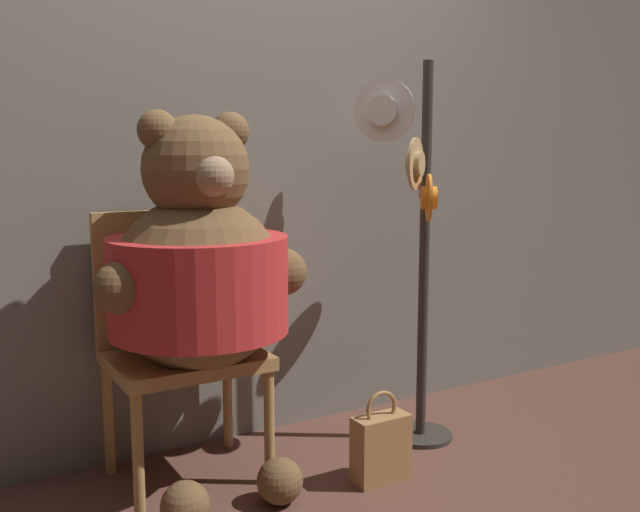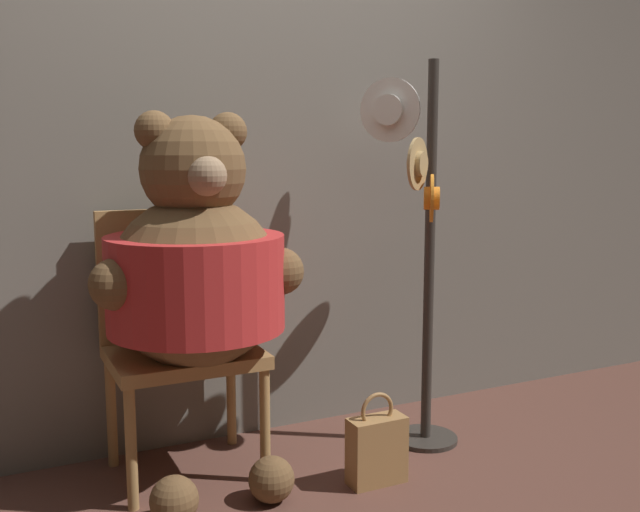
{
  "view_description": "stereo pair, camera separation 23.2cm",
  "coord_description": "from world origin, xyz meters",
  "px_view_note": "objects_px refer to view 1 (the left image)",
  "views": [
    {
      "loc": [
        -1.31,
        -2.24,
        1.26
      ],
      "look_at": [
        0.11,
        0.17,
        0.85
      ],
      "focal_mm": 40.0,
      "sensor_mm": 36.0,
      "label": 1
    },
    {
      "loc": [
        -1.11,
        -2.35,
        1.26
      ],
      "look_at": [
        0.11,
        0.17,
        0.85
      ],
      "focal_mm": 40.0,
      "sensor_mm": 36.0,
      "label": 2
    }
  ],
  "objects_px": {
    "chair": "(177,332)",
    "teddy_bear": "(199,273)",
    "handbag_on_ground": "(381,446)",
    "hat_display_rack": "(415,236)"
  },
  "relations": [
    {
      "from": "hat_display_rack",
      "to": "handbag_on_ground",
      "type": "xyz_separation_m",
      "value": [
        -0.36,
        -0.27,
        -0.76
      ]
    },
    {
      "from": "hat_display_rack",
      "to": "handbag_on_ground",
      "type": "relative_size",
      "value": 4.53
    },
    {
      "from": "teddy_bear",
      "to": "handbag_on_ground",
      "type": "relative_size",
      "value": 3.9
    },
    {
      "from": "handbag_on_ground",
      "to": "hat_display_rack",
      "type": "bearing_deg",
      "value": 37.18
    },
    {
      "from": "teddy_bear",
      "to": "chair",
      "type": "bearing_deg",
      "value": 101.65
    },
    {
      "from": "chair",
      "to": "teddy_bear",
      "type": "xyz_separation_m",
      "value": [
        0.03,
        -0.16,
        0.25
      ]
    },
    {
      "from": "hat_display_rack",
      "to": "handbag_on_ground",
      "type": "distance_m",
      "value": 0.89
    },
    {
      "from": "teddy_bear",
      "to": "hat_display_rack",
      "type": "relative_size",
      "value": 0.86
    },
    {
      "from": "chair",
      "to": "hat_display_rack",
      "type": "xyz_separation_m",
      "value": [
        0.99,
        -0.21,
        0.34
      ]
    },
    {
      "from": "teddy_bear",
      "to": "hat_display_rack",
      "type": "bearing_deg",
      "value": -3.05
    }
  ]
}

